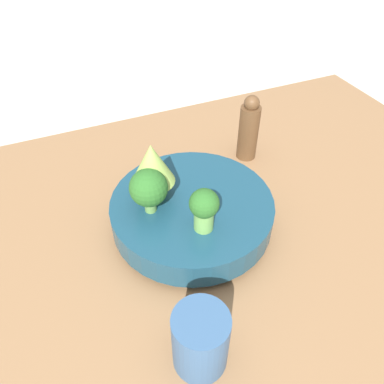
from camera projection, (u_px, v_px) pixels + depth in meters
name	position (u px, v px, depth m)	size (l,w,h in m)	color
ground_plane	(203.00, 227.00, 0.70)	(6.00, 6.00, 0.00)	beige
table	(204.00, 220.00, 0.68)	(1.17, 0.73, 0.04)	olive
bowl	(192.00, 212.00, 0.63)	(0.27, 0.27, 0.06)	navy
romanesco_piece_far	(152.00, 165.00, 0.57)	(0.07, 0.07, 0.10)	#6BA34C
broccoli_floret_front	(204.00, 208.00, 0.54)	(0.04, 0.04, 0.07)	#6BA34C
broccoli_floret_left	(149.00, 188.00, 0.56)	(0.06, 0.06, 0.08)	#609347
cup	(200.00, 340.00, 0.45)	(0.07, 0.07, 0.10)	#33567F
pepper_mill	(249.00, 129.00, 0.75)	(0.04, 0.04, 0.14)	brown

